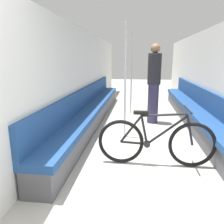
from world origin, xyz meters
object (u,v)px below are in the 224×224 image
at_px(bench_seat_row_right, 195,113).
at_px(grab_pole_far, 125,84).
at_px(grab_pole_near, 131,76).
at_px(passenger_standing, 154,83).
at_px(bicycle, 156,142).
at_px(bench_seat_row_left, 92,110).

height_order(bench_seat_row_right, grab_pole_far, grab_pole_far).
bearing_deg(grab_pole_near, grab_pole_far, -91.23).
distance_m(bench_seat_row_right, passenger_standing, 1.15).
bearing_deg(passenger_standing, bicycle, -94.31).
bearing_deg(passenger_standing, bench_seat_row_right, -10.13).
bearing_deg(grab_pole_far, passenger_standing, 60.71).
relative_size(bicycle, grab_pole_far, 0.78).
xyz_separation_m(bench_seat_row_left, passenger_standing, (1.41, 0.13, 0.65)).
height_order(bench_seat_row_left, bench_seat_row_right, same).
bearing_deg(grab_pole_near, bicycle, -81.53).
bearing_deg(bicycle, bench_seat_row_right, 43.47).
xyz_separation_m(bench_seat_row_right, grab_pole_near, (-1.49, 1.08, 0.74)).
height_order(bench_seat_row_left, grab_pole_far, grab_pole_far).
bearing_deg(bicycle, bench_seat_row_left, 103.66).
relative_size(bench_seat_row_left, grab_pole_far, 2.89).
relative_size(bench_seat_row_right, passenger_standing, 3.38).
bearing_deg(grab_pole_near, passenger_standing, -60.03).
bearing_deg(bicycle, grab_pole_far, 95.02).
xyz_separation_m(bicycle, grab_pole_near, (-0.46, 3.11, 0.68)).
height_order(bench_seat_row_right, passenger_standing, passenger_standing).
xyz_separation_m(bicycle, grab_pole_far, (-0.51, 1.10, 0.68)).
distance_m(bicycle, passenger_standing, 2.24).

